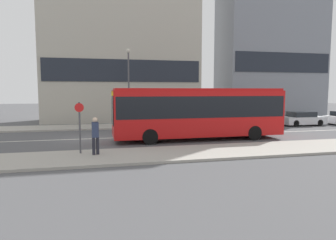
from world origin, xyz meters
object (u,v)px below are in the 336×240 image
Objects in this scene: pedestrian_near_stop at (95,133)px; bus_stop_sign at (80,123)px; street_lamp at (129,79)px; city_bus at (199,110)px; parked_car_0 at (255,120)px; parked_car_1 at (302,119)px.

bus_stop_sign reaches higher than pedestrian_near_stop.
city_bus is at bearing -63.62° from street_lamp.
bus_stop_sign is (-7.39, -3.40, -0.32)m from city_bus.
street_lamp is (-11.02, 2.31, 3.62)m from parked_car_0.
parked_car_1 is 16.50m from street_lamp.
parked_car_1 is (12.15, 5.52, -1.33)m from city_bus.
bus_stop_sign is (-14.61, -8.75, 1.00)m from parked_car_0.
bus_stop_sign is at bearing -155.49° from parked_car_1.
city_bus is 6.13× the size of pedestrian_near_stop.
street_lamp reaches higher than parked_car_1.
parked_car_1 is at bearing 1.88° from parked_car_0.
parked_car_1 is 0.61× the size of street_lamp.
parked_car_1 is at bearing -7.66° from street_lamp.
pedestrian_near_stop reaches higher than parked_car_1.
street_lamp reaches higher than pedestrian_near_stop.
street_lamp reaches higher than parked_car_0.
parked_car_0 is at bearing -178.12° from parked_car_1.
parked_car_0 is 2.32× the size of pedestrian_near_stop.
city_bus reaches higher than parked_car_0.
pedestrian_near_stop is at bearing -149.39° from city_bus.
parked_car_1 is at bearing -172.37° from pedestrian_near_stop.
street_lamp is at bearing 116.67° from city_bus.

